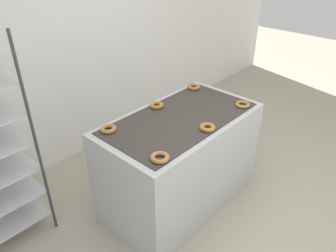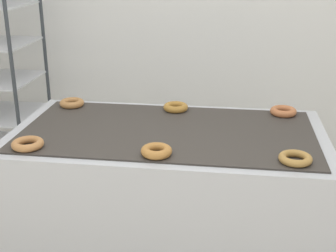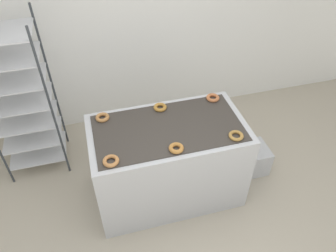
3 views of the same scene
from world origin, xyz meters
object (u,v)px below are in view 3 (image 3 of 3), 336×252
Objects in this scene: fryer_machine at (168,162)px; glaze_bin at (252,158)px; donut_near_right at (236,136)px; donut_far_right at (213,98)px; baking_rack_cart at (20,100)px; donut_far_center at (160,107)px; donut_near_left at (111,161)px; donut_near_center at (176,148)px; donut_far_left at (102,117)px.

glaze_bin is at bearing 3.83° from fryer_machine.
donut_far_right reaches higher than donut_near_right.
fryer_machine is 11.04× the size of donut_near_right.
donut_far_right is (1.92, -0.55, 0.04)m from baking_rack_cart.
fryer_machine reaches higher than glaze_bin.
donut_far_right is at bearing 1.00° from donut_far_center.
donut_near_left reaches higher than glaze_bin.
donut_far_center reaches higher than fryer_machine.
donut_far_right is (0.56, 0.01, -0.00)m from donut_far_center.
donut_far_right is (0.57, 0.60, -0.00)m from donut_near_center.
donut_far_center is (0.57, 0.01, 0.00)m from donut_far_left.
baking_rack_cart is at bearing 149.34° from donut_near_right.
donut_far_right is (1.13, 0.02, 0.00)m from donut_far_left.
donut_near_center reaches higher than donut_far_left.
baking_rack_cart is 13.68× the size of donut_far_left.
donut_near_center is 0.59m from donut_far_center.
fryer_machine is at bearing -151.53° from donut_far_right.
donut_near_left is 0.56m from donut_near_center.
donut_near_right is at bearing -46.21° from donut_far_center.
donut_near_center is at bearing -178.82° from donut_near_right.
baking_rack_cart is 1.47m from donut_far_center.
baking_rack_cart is 2.00m from donut_far_right.
glaze_bin is 2.45× the size of donut_near_left.
baking_rack_cart is 5.34× the size of glaze_bin.
donut_near_left is at bearing -55.41° from baking_rack_cart.
donut_far_right reaches higher than fryer_machine.
donut_far_center is (-1.03, 0.22, 0.80)m from glaze_bin.
fryer_machine is 0.82× the size of baking_rack_cart.
donut_near_left is 1.12m from donut_near_right.
donut_far_center is 0.56m from donut_far_right.
donut_near_center reaches higher than glaze_bin.
donut_far_left is 0.57m from donut_far_center.
donut_near_right is at bearing -30.66° from baking_rack_cart.
fryer_machine is at bearing -26.75° from donut_far_left.
fryer_machine is 0.57m from donut_far_center.
donut_far_left and donut_far_right have the same top height.
donut_near_left is (-1.60, -0.36, 0.80)m from glaze_bin.
donut_far_right is at bearing 28.47° from fryer_machine.
donut_far_center is at bearing 89.43° from fryer_machine.
donut_far_right reaches higher than glaze_bin.
fryer_machine is at bearing 27.16° from donut_near_left.
fryer_machine is 1.08m from glaze_bin.
donut_far_left is at bearing 153.25° from fryer_machine.
donut_far_left is (0.79, -0.56, 0.04)m from baking_rack_cart.
donut_near_left is at bearing -179.51° from donut_near_right.
donut_far_center is 0.97× the size of donut_far_right.
baking_rack_cart is 13.38× the size of donut_far_right.
donut_far_left is 1.13m from donut_far_right.
glaze_bin is at bearing -7.75° from donut_far_left.
donut_near_center is at bearing -91.41° from fryer_machine.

